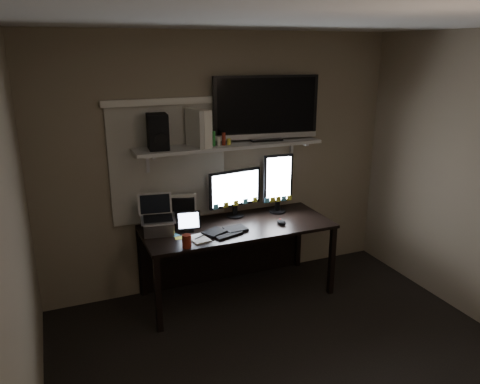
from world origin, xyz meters
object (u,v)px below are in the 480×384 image
monitor_landscape (235,193)px  tablet (188,221)px  laptop (158,216)px  tv (266,108)px  desk (233,238)px  speaker (158,132)px  keyboard (225,231)px  game_console (199,128)px  cup (187,241)px  monitor_portrait (278,183)px  mouse (282,222)px

monitor_landscape → tablet: size_ratio=2.52×
tablet → laptop: (-0.26, 0.05, 0.08)m
monitor_landscape → tv: 0.88m
desk → speaker: size_ratio=5.73×
keyboard → game_console: bearing=97.0°
cup → game_console: game_console is taller
laptop → game_console: size_ratio=1.01×
desk → cup: 0.77m
tablet → tv: bearing=21.5°
monitor_portrait → mouse: monitor_portrait is taller
tablet → laptop: 0.28m
game_console → tablet: bearing=-158.7°
desk → tablet: size_ratio=8.15×
desk → mouse: (0.40, -0.26, 0.20)m
monitor_landscape → mouse: (0.33, -0.37, -0.22)m
game_console → tv: bearing=-15.8°
monitor_landscape → cup: (-0.66, -0.55, -0.19)m
monitor_landscape → laptop: bearing=-177.4°
mouse → keyboard: bearing=169.5°
mouse → game_console: game_console is taller
keyboard → game_console: (-0.13, 0.30, 0.91)m
laptop → tv: 1.44m
mouse → speaker: size_ratio=0.36×
game_console → speaker: (-0.37, 0.02, -0.01)m
laptop → game_console: bearing=22.2°
keyboard → speaker: bearing=130.3°
desk → monitor_portrait: size_ratio=2.94×
tablet → speaker: bearing=147.7°
laptop → speaker: 0.75m
tablet → speaker: 0.85m
keyboard → cup: bearing=-171.8°
desk → cup: bearing=-143.3°
cup → game_console: size_ratio=0.34×
monitor_landscape → mouse: 0.54m
monitor_landscape → laptop: monitor_landscape is taller
desk → mouse: size_ratio=15.90×
monitor_portrait → keyboard: size_ratio=1.49×
keyboard → mouse: size_ratio=3.63×
monitor_portrait → game_console: size_ratio=1.80×
monitor_landscape → tv: size_ratio=0.54×
monitor_portrait → game_console: game_console is taller
tablet → tv: (0.86, 0.20, 0.96)m
mouse → tablet: (-0.87, 0.17, 0.08)m
laptop → cup: laptop is taller
tv → tablet: bearing=-159.5°
keyboard → laptop: (-0.57, 0.20, 0.16)m
monitor_portrait → laptop: bearing=-171.9°
monitor_portrait → cup: (-1.11, -0.51, -0.25)m
desk → game_console: (-0.30, 0.06, 1.10)m
tablet → laptop: size_ratio=0.64×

